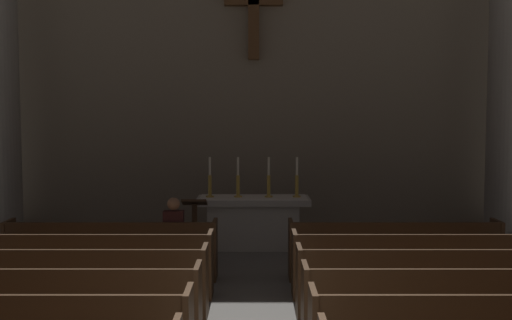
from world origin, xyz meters
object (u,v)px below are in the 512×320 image
at_px(pew_left_row_5, 99,264).
at_px(candlestick_outer_left, 213,184).
at_px(pew_right_row_4, 430,283).
at_px(candlestick_outer_right, 300,184).
at_px(pew_left_row_3, 55,306).
at_px(pew_left_row_4, 80,282).
at_px(candlestick_inner_left, 241,184).
at_px(candlestick_inner_right, 272,184).
at_px(column_right_fourth, 511,62).
at_px(pew_right_row_6, 397,250).
at_px(pew_right_row_5, 412,265).
at_px(lectern, 198,232).
at_px(altar, 256,221).
at_px(lone_worshipper, 177,236).
at_px(column_left_fourth, 3,62).
at_px(pew_left_row_6, 115,249).
at_px(pew_right_row_3, 454,306).

distance_m(pew_left_row_5, candlestick_outer_left, 3.66).
height_order(pew_right_row_4, candlestick_outer_right, candlestick_outer_right).
xyz_separation_m(pew_left_row_3, pew_left_row_4, (0.00, 0.97, 0.00)).
relative_size(candlestick_inner_left, candlestick_inner_right, 1.00).
distance_m(pew_right_row_4, candlestick_outer_right, 4.55).
bearing_deg(column_right_fourth, pew_left_row_3, -140.78).
bearing_deg(pew_right_row_6, pew_right_row_5, -90.00).
height_order(pew_left_row_3, pew_right_row_5, same).
distance_m(column_right_fourth, lectern, 7.34).
bearing_deg(candlestick_inner_left, pew_left_row_3, -110.44).
bearing_deg(column_right_fourth, altar, -170.36).
bearing_deg(candlestick_outer_right, column_right_fourth, 11.46).
height_order(candlestick_outer_left, lone_worshipper, candlestick_outer_left).
bearing_deg(pew_left_row_5, lectern, 59.81).
relative_size(candlestick_inner_left, candlestick_outer_right, 1.00).
xyz_separation_m(pew_left_row_4, pew_right_row_4, (4.50, 0.00, 0.00)).
bearing_deg(pew_left_row_5, column_left_fourth, 125.70).
bearing_deg(pew_right_row_4, column_right_fourth, 59.76).
relative_size(column_right_fourth, candlestick_inner_left, 9.66).
distance_m(pew_left_row_4, lone_worshipper, 2.23).
height_order(column_left_fourth, lone_worshipper, column_left_fourth).
bearing_deg(pew_right_row_6, candlestick_inner_right, 130.10).
xyz_separation_m(pew_left_row_6, lectern, (1.21, 1.11, 0.07)).
height_order(pew_left_row_6, lone_worshipper, lone_worshipper).
xyz_separation_m(pew_left_row_4, pew_right_row_3, (4.50, -0.97, 0.00)).
relative_size(pew_right_row_5, column_right_fourth, 0.44).
bearing_deg(candlestick_inner_left, candlestick_outer_left, 180.00).
bearing_deg(candlestick_outer_right, altar, 180.00).
bearing_deg(column_right_fourth, lectern, -161.59).
height_order(pew_left_row_6, pew_right_row_5, same).
bearing_deg(pew_left_row_5, pew_right_row_6, 12.19).
height_order(pew_left_row_3, pew_left_row_6, same).
height_order(pew_left_row_4, pew_right_row_6, same).
distance_m(pew_left_row_4, candlestick_inner_left, 4.75).
relative_size(pew_left_row_3, pew_left_row_5, 1.00).
bearing_deg(pew_right_row_5, lectern, 147.57).
relative_size(pew_right_row_4, column_right_fourth, 0.44).
distance_m(pew_left_row_3, pew_left_row_6, 2.92).
bearing_deg(pew_left_row_6, pew_left_row_5, -90.00).
distance_m(pew_right_row_4, pew_right_row_6, 1.94).
bearing_deg(pew_right_row_5, lone_worshipper, 163.90).
bearing_deg(lectern, pew_left_row_5, -120.19).
xyz_separation_m(pew_right_row_6, candlestick_outer_right, (-1.40, 2.31, 0.79)).
xyz_separation_m(pew_left_row_5, candlestick_inner_left, (1.95, 3.29, 0.79)).
height_order(pew_right_row_5, pew_right_row_6, same).
xyz_separation_m(candlestick_inner_left, lone_worshipper, (-0.95, -2.28, -0.57)).
distance_m(pew_right_row_6, candlestick_outer_left, 3.95).
bearing_deg(column_right_fourth, pew_right_row_5, -125.70).
height_order(pew_right_row_4, pew_right_row_6, same).
bearing_deg(candlestick_inner_right, lone_worshipper, -124.26).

